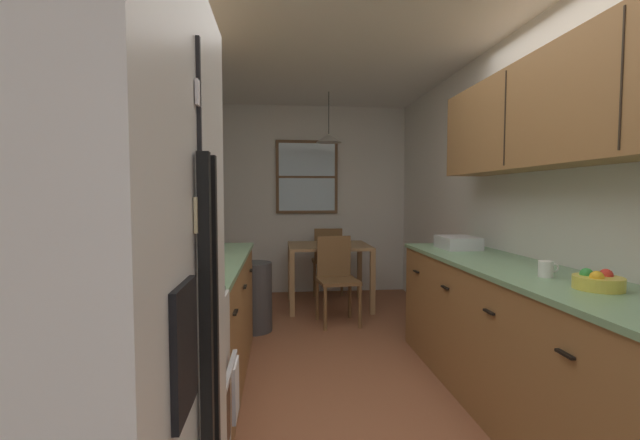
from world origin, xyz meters
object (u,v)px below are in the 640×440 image
Objects in this scene: dining_chair_near at (336,275)px; mug_by_coffeemaker at (546,269)px; microwave_over_range at (97,96)px; dining_chair_far at (327,257)px; refrigerator at (30,410)px; dish_rack at (458,243)px; table_serving_bowl at (330,243)px; storage_canister at (166,267)px; fruit_bowl at (598,281)px; dining_table at (329,254)px; trash_bin at (254,297)px; stove_range at (138,420)px.

dining_chair_near is 8.02× the size of mug_by_coffeemaker.
dining_chair_far is at bearing 71.54° from microwave_over_range.
refrigerator is 5.29× the size of dish_rack.
refrigerator is at bearing -105.62° from table_serving_bowl.
storage_canister is 2.05m from fruit_bowl.
table_serving_bowl is (1.10, 3.93, -0.12)m from refrigerator.
dining_table is at bearing 74.78° from refrigerator.
dining_chair_near is 2.70m from fruit_bowl.
microwave_over_range is 0.70× the size of dining_chair_far.
table_serving_bowl is (-0.00, 0.52, 0.28)m from dining_chair_near.
microwave_over_range is 3.68m from dining_table.
fruit_bowl is (1.72, -2.31, 0.60)m from trash_bin.
microwave_over_range is 2.25m from mug_by_coffeemaker.
trash_bin is (0.41, 2.47, -1.36)m from microwave_over_range.
dish_rack is at bearing 88.10° from mug_by_coffeemaker.
trash_bin is at bearing 85.43° from refrigerator.
trash_bin is 3.86× the size of table_serving_bowl.
microwave_over_range is 1.85× the size of dish_rack.
stove_range is 0.70m from storage_canister.
dining_table is 3.07m from storage_canister.
fruit_bowl is (0.88, -3.14, 0.30)m from dining_table.
fruit_bowl is at bearing -70.86° from dining_chair_near.
dining_table is at bearing 44.57° from trash_bin.
trash_bin is at bearing 83.19° from stove_range.
storage_canister is 1.97m from mug_by_coffeemaker.
dish_rack is (-0.01, 1.48, 0.01)m from fruit_bowl.
stove_range is 1.62× the size of trash_bin.
storage_canister is at bearing -111.96° from dining_table.
dining_table is 4.49× the size of fruit_bowl.
stove_range reaches higher than dining_table.
stove_range reaches higher than mug_by_coffeemaker.
storage_canister is 2.33m from dish_rack.
storage_canister is at bearing 179.68° from mug_by_coffeemaker.
dining_chair_far is (1.19, 3.91, 0.03)m from stove_range.
fruit_bowl reaches higher than dining_chair_near.
storage_canister reaches higher than dish_rack.
refrigerator is 2.17m from fruit_bowl.
storage_canister reaches higher than table_serving_bowl.
dining_table is at bearing 117.71° from dish_rack.
dining_chair_far is (1.31, 3.91, -1.20)m from microwave_over_range.
dish_rack is at bearing -50.27° from dining_chair_near.
microwave_over_range is 3.19m from dining_chair_near.
dining_table is 1.22m from trash_bin.
stove_range is 3.24× the size of dish_rack.
mug_by_coffeemaker is 0.64× the size of table_serving_bowl.
table_serving_bowl is at bearing 74.38° from refrigerator.
table_serving_bowl is at bearing 119.02° from dish_rack.
fruit_bowl is at bearing 24.32° from refrigerator.
refrigerator is 2.00× the size of dining_chair_near.
storage_canister is at bearing -98.53° from trash_bin.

